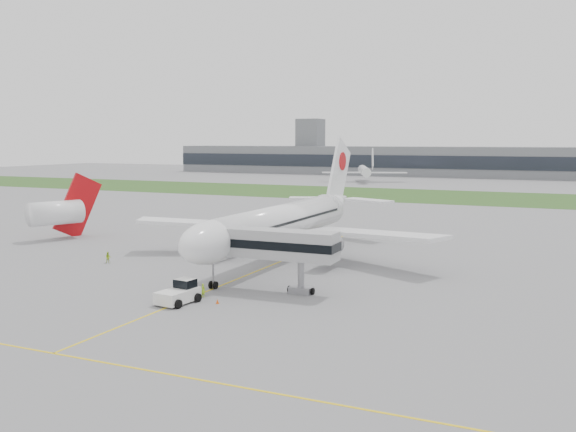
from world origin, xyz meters
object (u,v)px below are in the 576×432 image
at_px(neighbor_aircraft, 59,212).
at_px(airliner, 285,221).
at_px(pushback_tug, 180,292).
at_px(ground_crew_near, 203,290).
at_px(jet_bridge, 265,244).

bearing_deg(neighbor_aircraft, airliner, 19.55).
distance_m(pushback_tug, ground_crew_near, 3.31).
height_order(ground_crew_near, neighbor_aircraft, neighbor_aircraft).
distance_m(airliner, jet_bridge, 19.48).
relative_size(jet_bridge, neighbor_aircraft, 1.07).
xyz_separation_m(airliner, ground_crew_near, (1.03, -23.76, -4.90)).
height_order(pushback_tug, ground_crew_near, pushback_tug).
bearing_deg(jet_bridge, neighbor_aircraft, 156.92).
bearing_deg(ground_crew_near, pushback_tug, 74.49).
relative_size(airliner, jet_bridge, 3.38).
distance_m(airliner, pushback_tug, 27.31).
height_order(pushback_tug, neighbor_aircraft, neighbor_aircraft).
relative_size(pushback_tug, ground_crew_near, 3.31).
height_order(jet_bridge, neighbor_aircraft, neighbor_aircraft).
bearing_deg(airliner, pushback_tug, -89.75).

